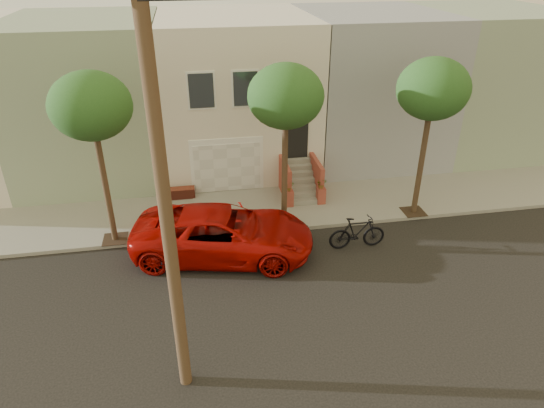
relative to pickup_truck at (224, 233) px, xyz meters
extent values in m
plane|color=black|center=(1.50, -2.42, -0.89)|extent=(90.00, 90.00, 0.00)
cube|color=gray|center=(1.50, 2.93, -0.81)|extent=(40.00, 3.70, 0.15)
cube|color=beige|center=(1.50, 8.78, 2.76)|extent=(7.00, 8.00, 7.00)
cube|color=gray|center=(-5.30, 8.78, 2.76)|extent=(6.50, 8.00, 7.00)
cube|color=gray|center=(8.30, 8.78, 2.76)|extent=(6.50, 8.00, 7.00)
cube|color=gray|center=(14.80, 8.78, 2.76)|extent=(6.50, 8.00, 7.00)
cube|color=white|center=(0.60, 4.80, 0.51)|extent=(3.20, 0.12, 2.50)
cube|color=silver|center=(0.60, 4.74, 0.41)|extent=(2.90, 0.06, 2.20)
cube|color=gray|center=(0.60, 2.93, -0.73)|extent=(3.20, 3.70, 0.02)
cube|color=maroon|center=(-1.60, 4.48, -0.52)|extent=(1.40, 0.45, 0.44)
cube|color=black|center=(3.70, 4.75, 1.66)|extent=(1.00, 0.06, 2.00)
cube|color=#3F4751|center=(-0.30, 4.75, 3.86)|extent=(1.00, 0.06, 1.40)
cube|color=white|center=(-0.30, 4.77, 3.86)|extent=(1.15, 0.05, 1.55)
cube|color=#3F4751|center=(1.50, 4.75, 3.86)|extent=(1.00, 0.06, 1.40)
cube|color=white|center=(1.50, 4.77, 3.86)|extent=(1.15, 0.05, 1.55)
cube|color=#3F4751|center=(3.30, 4.75, 3.86)|extent=(1.00, 0.06, 1.40)
cube|color=white|center=(3.30, 4.77, 3.86)|extent=(1.15, 0.05, 1.55)
cube|color=gray|center=(3.70, 2.96, -0.64)|extent=(1.20, 0.28, 0.20)
cube|color=gray|center=(3.70, 3.24, -0.44)|extent=(1.20, 0.28, 0.20)
cube|color=gray|center=(3.70, 3.52, -0.24)|extent=(1.20, 0.28, 0.20)
cube|color=gray|center=(3.70, 3.80, -0.04)|extent=(1.20, 0.28, 0.20)
cube|color=gray|center=(3.70, 4.08, 0.16)|extent=(1.20, 0.28, 0.20)
cube|color=gray|center=(3.70, 4.36, 0.36)|extent=(1.20, 0.28, 0.20)
cube|color=gray|center=(3.70, 4.64, 0.56)|extent=(1.20, 0.28, 0.20)
cube|color=#963F31|center=(3.00, 3.80, 0.06)|extent=(0.18, 1.96, 1.60)
cube|color=#963F31|center=(4.40, 3.80, 0.06)|extent=(0.18, 1.96, 1.60)
cube|color=#963F31|center=(3.00, 2.92, -0.39)|extent=(0.35, 0.35, 0.70)
imported|color=#184217|center=(3.00, 2.92, 0.19)|extent=(0.40, 0.35, 0.45)
cube|color=#963F31|center=(4.40, 2.92, -0.39)|extent=(0.35, 0.35, 0.70)
imported|color=#184217|center=(4.40, 2.92, 0.19)|extent=(0.41, 0.35, 0.45)
cube|color=#2D2116|center=(-4.00, 1.48, -0.73)|extent=(0.90, 0.90, 0.02)
cylinder|color=#3A291A|center=(-4.00, 1.48, 1.36)|extent=(0.22, 0.22, 4.20)
ellipsoid|color=#184217|center=(-4.00, 1.48, 4.41)|extent=(2.70, 2.57, 2.29)
cube|color=#2D2116|center=(2.50, 1.48, -0.73)|extent=(0.90, 0.90, 0.02)
cylinder|color=#3A291A|center=(2.50, 1.48, 1.36)|extent=(0.22, 0.22, 4.20)
ellipsoid|color=#184217|center=(2.50, 1.48, 4.41)|extent=(2.70, 2.57, 2.29)
cube|color=#2D2116|center=(8.00, 1.48, -0.73)|extent=(0.90, 0.90, 0.02)
cylinder|color=#3A291A|center=(8.00, 1.48, 1.36)|extent=(0.22, 0.22, 4.20)
ellipsoid|color=#184217|center=(8.00, 1.48, 4.41)|extent=(2.70, 2.57, 2.29)
cylinder|color=#422C1E|center=(-1.50, -5.62, 4.11)|extent=(0.30, 0.30, 10.00)
imported|color=#A30A05|center=(0.00, 0.00, 0.00)|extent=(6.85, 4.19, 1.77)
imported|color=black|center=(4.86, -0.43, -0.25)|extent=(2.13, 0.62, 1.27)
camera|label=1|loc=(-0.83, -14.56, 9.03)|focal=31.59mm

